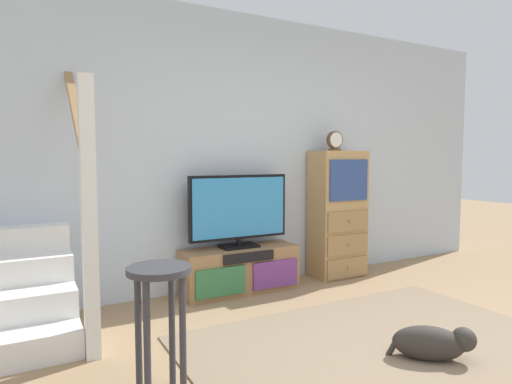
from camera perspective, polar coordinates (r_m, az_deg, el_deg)
back_wall at (r=4.46m, az=-0.19°, el=5.33°), size 6.40×0.12×2.70m
area_rug at (r=3.22m, az=16.61°, el=-19.09°), size 2.60×1.80×0.01m
media_console at (r=4.22m, az=-2.09°, el=-10.20°), size 1.14×0.38×0.43m
television at (r=4.14m, az=-2.26°, el=-2.27°), size 1.01×0.22×0.70m
side_cabinet at (r=4.78m, az=10.72°, el=-2.87°), size 0.58×0.38×1.36m
desk_clock at (r=4.69m, az=10.34°, el=6.63°), size 0.18×0.08×0.21m
staircase at (r=3.79m, az=-29.89°, el=-10.09°), size 1.00×1.36×2.20m
bar_stool_near at (r=2.41m, az=-12.58°, el=-13.80°), size 0.34×0.34×0.72m
dog at (r=3.11m, az=22.29°, el=-17.90°), size 0.46×0.44×0.23m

